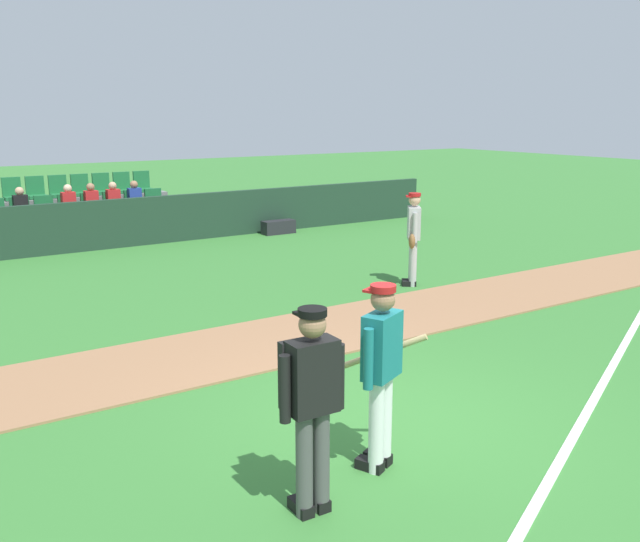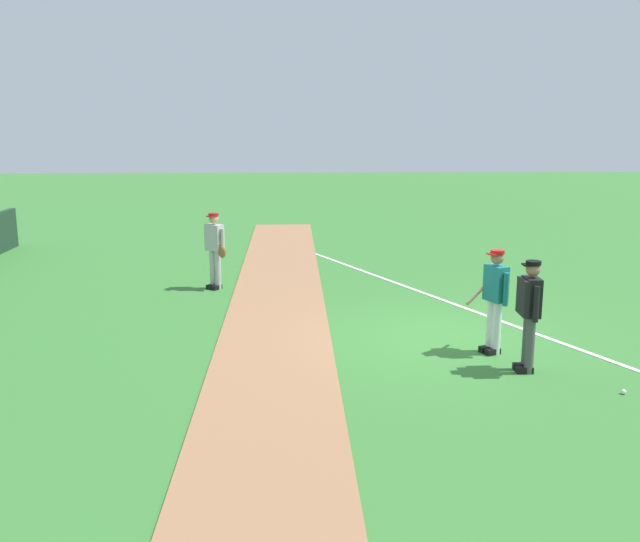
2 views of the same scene
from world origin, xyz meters
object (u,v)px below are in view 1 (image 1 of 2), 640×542
Objects in this scene: batter_teal_jersey at (381,370)px; runner_grey_jersey at (413,236)px; equipment_bag at (278,227)px; umpire_home_plate at (311,399)px.

runner_grey_jersey is (4.80, 5.12, -0.01)m from batter_teal_jersey.
batter_teal_jersey is at bearing -133.12° from runner_grey_jersey.
batter_teal_jersey is 7.02m from runner_grey_jersey.
runner_grey_jersey reaches higher than equipment_bag.
umpire_home_plate is 13.41m from equipment_bag.
umpire_home_plate is (-0.92, -0.27, 0.03)m from batter_teal_jersey.
umpire_home_plate is at bearing -136.68° from runner_grey_jersey.
umpire_home_plate is 1.96× the size of equipment_bag.
runner_grey_jersey is at bearing -96.52° from equipment_bag.
batter_teal_jersey and umpire_home_plate have the same top height.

